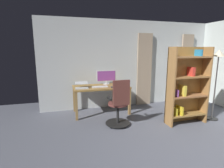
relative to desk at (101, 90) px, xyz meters
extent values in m
cube|color=silver|center=(-1.04, -0.52, 0.61)|extent=(5.31, 0.10, 2.54)
cube|color=tan|center=(-2.95, -0.41, 0.43)|extent=(0.40, 0.06, 2.17)
cube|color=tan|center=(-1.45, -0.41, 0.43)|extent=(0.46, 0.06, 2.17)
cube|color=olive|center=(0.00, 0.00, 0.07)|extent=(1.45, 0.74, 0.04)
cube|color=olive|center=(-0.69, 0.33, -0.30)|extent=(0.06, 0.06, 0.70)
cube|color=olive|center=(0.69, 0.33, -0.30)|extent=(0.06, 0.06, 0.70)
cube|color=olive|center=(-0.69, -0.33, -0.30)|extent=(0.06, 0.06, 0.70)
cube|color=olive|center=(0.69, -0.33, -0.30)|extent=(0.06, 0.06, 0.70)
cylinder|color=black|center=(-0.19, 0.86, -0.61)|extent=(0.56, 0.56, 0.02)
sphere|color=black|center=(-0.45, 0.84, -0.63)|extent=(0.05, 0.05, 0.05)
sphere|color=black|center=(-0.26, 0.61, -0.63)|extent=(0.05, 0.05, 0.05)
sphere|color=black|center=(0.02, 0.72, -0.63)|extent=(0.05, 0.05, 0.05)
sphere|color=black|center=(0.01, 1.02, -0.63)|extent=(0.05, 0.05, 0.05)
sphere|color=black|center=(-0.28, 1.10, -0.63)|extent=(0.05, 0.05, 0.05)
cylinder|color=black|center=(-0.19, 0.86, -0.39)|extent=(0.06, 0.06, 0.44)
cylinder|color=brown|center=(-0.19, 0.86, -0.15)|extent=(0.46, 0.46, 0.05)
cube|color=brown|center=(-0.20, 1.05, 0.15)|extent=(0.38, 0.07, 0.55)
cube|color=black|center=(0.01, 0.87, -0.02)|extent=(0.05, 0.24, 0.03)
cube|color=black|center=(-0.39, 0.84, -0.02)|extent=(0.05, 0.24, 0.03)
cylinder|color=silver|center=(-0.21, -0.25, 0.10)|extent=(0.18, 0.18, 0.01)
cylinder|color=silver|center=(-0.21, -0.25, 0.14)|extent=(0.04, 0.04, 0.07)
cube|color=silver|center=(-0.21, -0.25, 0.33)|extent=(0.55, 0.03, 0.31)
cube|color=purple|center=(-0.21, -0.24, 0.33)|extent=(0.51, 0.01, 0.27)
cube|color=silver|center=(0.06, 0.12, 0.10)|extent=(0.41, 0.14, 0.02)
cube|color=#B7BCC1|center=(0.52, 0.14, 0.10)|extent=(0.33, 0.22, 0.02)
cube|color=#B7BCC1|center=(0.52, 0.04, 0.21)|extent=(0.32, 0.22, 0.04)
ellipsoid|color=#232328|center=(-0.22, 0.26, 0.11)|extent=(0.06, 0.10, 0.04)
cube|color=olive|center=(-2.21, 1.20, 0.23)|extent=(0.04, 0.30, 1.76)
cube|color=olive|center=(-1.29, 1.20, 0.23)|extent=(0.04, 0.30, 1.76)
cube|color=olive|center=(-1.75, 1.07, 0.23)|extent=(0.96, 0.04, 1.76)
cube|color=olive|center=(-1.75, 1.20, -0.43)|extent=(0.88, 0.30, 0.04)
cube|color=#9B663B|center=(-1.75, 1.20, 0.01)|extent=(0.88, 0.30, 0.04)
cube|color=#9A6837|center=(-1.75, 1.20, 0.45)|extent=(0.88, 0.30, 0.04)
cube|color=olive|center=(-1.75, 1.20, 0.89)|extent=(0.88, 0.30, 0.04)
cube|color=gold|center=(-1.57, 1.20, -0.32)|extent=(0.03, 0.26, 0.19)
cube|color=#884A9C|center=(-1.42, 1.20, 0.10)|extent=(0.03, 0.23, 0.16)
cube|color=red|center=(-1.80, 1.20, 0.56)|extent=(0.07, 0.20, 0.20)
cube|color=teal|center=(-1.96, 1.20, 0.98)|extent=(0.04, 0.22, 0.14)
cube|color=gold|center=(-1.43, 1.20, -0.33)|extent=(0.05, 0.21, 0.17)
cube|color=gold|center=(-1.61, 1.20, 0.14)|extent=(0.06, 0.21, 0.23)
cylinder|color=black|center=(-2.55, 1.19, -0.64)|extent=(0.28, 0.28, 0.02)
cylinder|color=#A5A5A8|center=(-2.55, 1.19, 0.12)|extent=(0.03, 0.03, 1.54)
cone|color=beige|center=(-2.55, 1.19, 0.97)|extent=(0.26, 0.26, 0.16)
camera|label=1|loc=(1.00, 4.49, 1.05)|focal=28.39mm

